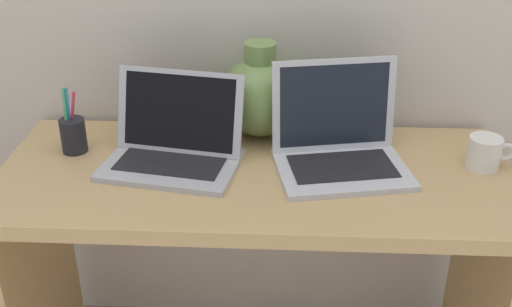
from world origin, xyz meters
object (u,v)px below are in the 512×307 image
at_px(laptop_left, 175,140).
at_px(coffee_mug, 485,153).
at_px(laptop_right, 338,139).
at_px(green_vase, 260,95).
at_px(pen_cup, 73,134).

xyz_separation_m(laptop_left, coffee_mug, (0.81, 0.00, -0.02)).
bearing_deg(laptop_right, green_vase, 141.62).
bearing_deg(green_vase, laptop_right, -38.38).
distance_m(laptop_left, laptop_right, 0.43).
distance_m(laptop_left, coffee_mug, 0.81).
relative_size(green_vase, coffee_mug, 2.22).
distance_m(laptop_left, pen_cup, 0.29).
bearing_deg(pen_cup, coffee_mug, -2.05).
xyz_separation_m(laptop_right, coffee_mug, (0.38, -0.01, -0.03)).
height_order(coffee_mug, pen_cup, pen_cup).
distance_m(green_vase, pen_cup, 0.52).
relative_size(laptop_left, laptop_right, 1.01).
bearing_deg(coffee_mug, laptop_right, 178.42).
bearing_deg(laptop_right, pen_cup, 177.70).
height_order(green_vase, pen_cup, green_vase).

